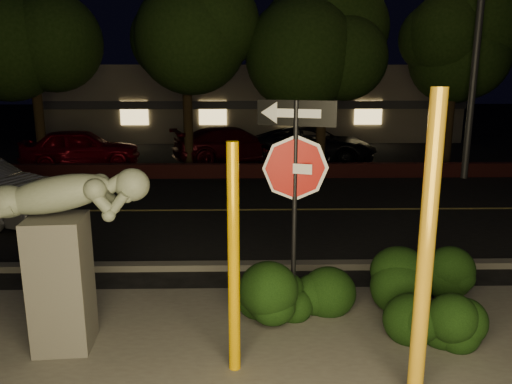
# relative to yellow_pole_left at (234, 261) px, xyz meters

# --- Properties ---
(ground) EXTENTS (90.00, 90.00, 0.00)m
(ground) POSITION_rel_yellow_pole_left_xyz_m (0.47, 10.34, -1.41)
(ground) COLOR black
(ground) RESTS_ON ground
(road) EXTENTS (80.00, 8.00, 0.01)m
(road) POSITION_rel_yellow_pole_left_xyz_m (0.47, 7.34, -1.41)
(road) COLOR black
(road) RESTS_ON ground
(lane_marking) EXTENTS (80.00, 0.12, 0.00)m
(lane_marking) POSITION_rel_yellow_pole_left_xyz_m (0.47, 7.34, -1.39)
(lane_marking) COLOR #AE9845
(lane_marking) RESTS_ON road
(curb) EXTENTS (80.00, 0.25, 0.12)m
(curb) POSITION_rel_yellow_pole_left_xyz_m (0.47, 3.24, -1.35)
(curb) COLOR #4C4944
(curb) RESTS_ON ground
(brick_wall) EXTENTS (40.00, 0.35, 0.50)m
(brick_wall) POSITION_rel_yellow_pole_left_xyz_m (0.47, 11.64, -1.16)
(brick_wall) COLOR #491817
(brick_wall) RESTS_ON ground
(parking_lot) EXTENTS (40.00, 12.00, 0.01)m
(parking_lot) POSITION_rel_yellow_pole_left_xyz_m (0.47, 17.34, -1.40)
(parking_lot) COLOR black
(parking_lot) RESTS_ON ground
(building) EXTENTS (22.00, 10.20, 4.00)m
(building) POSITION_rel_yellow_pole_left_xyz_m (0.47, 25.33, 0.59)
(building) COLOR #6E6458
(building) RESTS_ON ground
(tree_far_a) EXTENTS (4.60, 4.60, 7.43)m
(tree_far_a) POSITION_rel_yellow_pole_left_xyz_m (-7.53, 13.34, 3.93)
(tree_far_a) COLOR black
(tree_far_a) RESTS_ON ground
(tree_far_b) EXTENTS (5.20, 5.20, 8.41)m
(tree_far_b) POSITION_rel_yellow_pole_left_xyz_m (-2.03, 13.54, 4.64)
(tree_far_b) COLOR black
(tree_far_b) RESTS_ON ground
(tree_far_c) EXTENTS (4.80, 4.80, 7.84)m
(tree_far_c) POSITION_rel_yellow_pole_left_xyz_m (2.97, 13.14, 4.25)
(tree_far_c) COLOR black
(tree_far_c) RESTS_ON ground
(tree_far_d) EXTENTS (4.40, 4.40, 7.42)m
(tree_far_d) POSITION_rel_yellow_pole_left_xyz_m (7.97, 13.64, 4.01)
(tree_far_d) COLOR black
(tree_far_d) RESTS_ON ground
(yellow_pole_left) EXTENTS (0.14, 0.14, 2.82)m
(yellow_pole_left) POSITION_rel_yellow_pole_left_xyz_m (0.00, 0.00, 0.00)
(yellow_pole_left) COLOR #FDB400
(yellow_pole_left) RESTS_ON ground
(yellow_pole_right) EXTENTS (0.17, 0.17, 3.43)m
(yellow_pole_right) POSITION_rel_yellow_pole_left_xyz_m (2.00, -0.67, 0.30)
(yellow_pole_right) COLOR yellow
(yellow_pole_right) RESTS_ON ground
(signpost) EXTENTS (1.03, 0.39, 3.20)m
(signpost) POSITION_rel_yellow_pole_left_xyz_m (0.82, 1.21, 0.87)
(signpost) COLOR black
(signpost) RESTS_ON ground
(sculpture) EXTENTS (2.25, 0.76, 2.40)m
(sculpture) POSITION_rel_yellow_pole_left_xyz_m (-2.21, 0.58, 0.07)
(sculpture) COLOR #4C4944
(sculpture) RESTS_ON ground
(hedge_center) EXTENTS (2.05, 1.23, 1.00)m
(hedge_center) POSITION_rel_yellow_pole_left_xyz_m (0.91, 1.27, -0.91)
(hedge_center) COLOR black
(hedge_center) RESTS_ON ground
(hedge_right) EXTENTS (1.91, 1.50, 1.10)m
(hedge_right) POSITION_rel_yellow_pole_left_xyz_m (2.86, 1.68, -0.86)
(hedge_right) COLOR black
(hedge_right) RESTS_ON ground
(hedge_far_right) EXTENTS (1.42, 1.09, 0.88)m
(hedge_far_right) POSITION_rel_yellow_pole_left_xyz_m (2.60, 0.55, -0.97)
(hedge_far_right) COLOR black
(hedge_far_right) RESTS_ON ground
(parked_car_red) EXTENTS (4.66, 2.54, 1.50)m
(parked_car_red) POSITION_rel_yellow_pole_left_xyz_m (-6.25, 13.87, -0.66)
(parked_car_red) COLOR maroon
(parked_car_red) RESTS_ON ground
(parked_car_darkred) EXTENTS (5.37, 3.48, 1.45)m
(parked_car_darkred) POSITION_rel_yellow_pole_left_xyz_m (-0.34, 14.86, -0.69)
(parked_car_darkred) COLOR #39060D
(parked_car_darkred) RESTS_ON ground
(parked_car_dark) EXTENTS (5.61, 3.69, 1.43)m
(parked_car_dark) POSITION_rel_yellow_pole_left_xyz_m (2.91, 14.90, -0.69)
(parked_car_dark) COLOR black
(parked_car_dark) RESTS_ON ground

